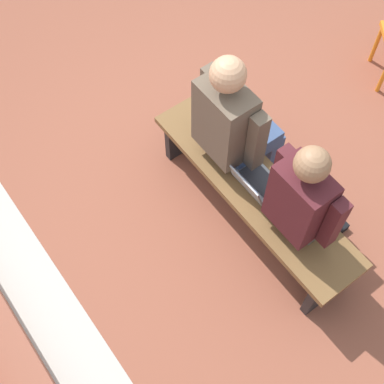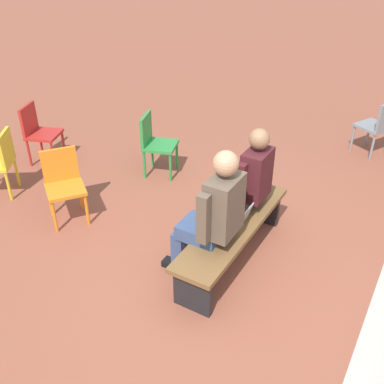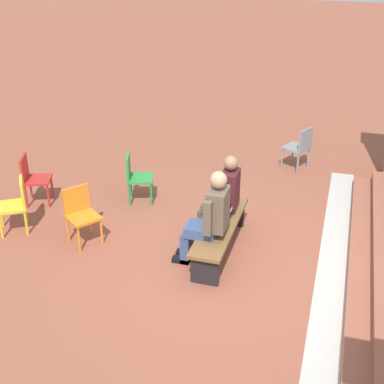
{
  "view_description": "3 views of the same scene",
  "coord_description": "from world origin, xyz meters",
  "px_view_note": "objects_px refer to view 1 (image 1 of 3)",
  "views": [
    {
      "loc": [
        -1.65,
        1.31,
        3.6
      ],
      "look_at": [
        -0.23,
        0.25,
        0.58
      ],
      "focal_mm": 50.0,
      "sensor_mm": 36.0,
      "label": 1
    },
    {
      "loc": [
        2.94,
        1.31,
        3.06
      ],
      "look_at": [
        0.08,
        -0.39,
        1.0
      ],
      "focal_mm": 42.0,
      "sensor_mm": 36.0,
      "label": 2
    },
    {
      "loc": [
        5.95,
        1.31,
        4.2
      ],
      "look_at": [
        -0.64,
        -0.67,
        0.76
      ],
      "focal_mm": 50.0,
      "sensor_mm": 36.0,
      "label": 3
    }
  ],
  "objects_px": {
    "person_student": "(309,202)",
    "laptop": "(254,182)",
    "bench": "(254,192)",
    "person_adult": "(236,124)"
  },
  "relations": [
    {
      "from": "person_student",
      "to": "laptop",
      "type": "height_order",
      "value": "person_student"
    },
    {
      "from": "bench",
      "to": "laptop",
      "type": "bearing_deg",
      "value": 71.9
    },
    {
      "from": "bench",
      "to": "person_student",
      "type": "bearing_deg",
      "value": -170.43
    },
    {
      "from": "person_adult",
      "to": "laptop",
      "type": "relative_size",
      "value": 4.38
    },
    {
      "from": "laptop",
      "to": "bench",
      "type": "bearing_deg",
      "value": -108.1
    },
    {
      "from": "bench",
      "to": "person_adult",
      "type": "distance_m",
      "value": 0.51
    },
    {
      "from": "bench",
      "to": "person_student",
      "type": "height_order",
      "value": "person_student"
    },
    {
      "from": "bench",
      "to": "laptop",
      "type": "distance_m",
      "value": 0.15
    },
    {
      "from": "person_adult",
      "to": "laptop",
      "type": "xyz_separation_m",
      "value": [
        -0.32,
        0.08,
        -0.24
      ]
    },
    {
      "from": "bench",
      "to": "person_student",
      "type": "relative_size",
      "value": 1.35
    }
  ]
}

